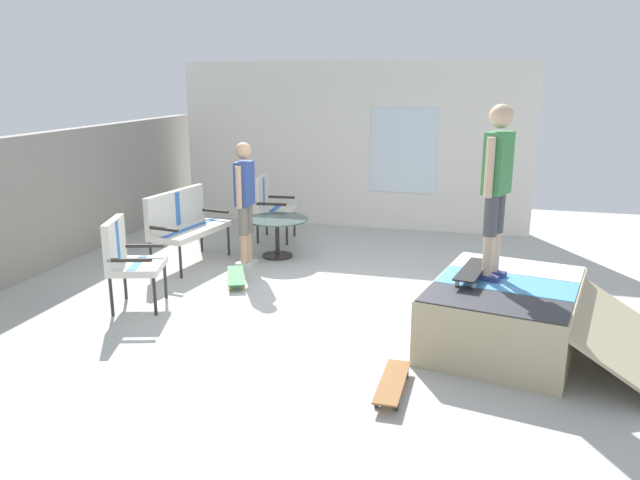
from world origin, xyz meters
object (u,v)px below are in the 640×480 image
Objects in this scene: patio_chair_by_wall at (127,255)px; person_skater at (497,180)px; patio_bench at (183,220)px; patio_table at (277,230)px; patio_chair_near_house at (269,202)px; skateboard_by_bench at (236,276)px; person_watching at (245,195)px; skateboard_on_ramp at (472,270)px; skateboard_spare at (392,383)px; skate_ramp at (508,314)px.

person_skater is at bearing -87.94° from patio_chair_by_wall.
patio_table is (0.63, -1.15, -0.21)m from patio_bench.
skateboard_by_bench is at bearing -172.08° from patio_chair_near_house.
skateboard_by_bench is (-0.62, -1.01, -0.53)m from patio_bench.
patio_chair_near_house is 0.61× the size of person_skater.
skateboard_by_bench is at bearing 173.62° from patio_table.
person_watching is 3.57m from skateboard_on_ramp.
patio_bench reaches higher than skateboard_spare.
skateboard_spare is at bearing 150.99° from person_skater.
patio_chair_by_wall is at bearing 90.90° from skateboard_on_ramp.
skateboard_by_bench is (-0.76, -0.15, -0.91)m from person_watching.
patio_table is 1.12× the size of skateboard_spare.
skateboard_on_ramp is at bearing -129.58° from patio_table.
person_watching is (-1.40, -0.15, 0.38)m from patio_chair_near_house.
skate_ramp is 3.01× the size of skateboard_by_bench.
patio_table is at bearing 31.80° from skateboard_spare.
patio_chair_by_wall is 0.60× the size of person_watching.
person_watching is at bearing 149.63° from patio_table.
patio_chair_by_wall is 2.02m from person_watching.
skateboard_by_bench is at bearing 70.21° from skateboard_on_ramp.
person_skater reaches higher than patio_bench.
person_skater reaches higher than skateboard_spare.
patio_bench and patio_chair_by_wall have the same top height.
patio_chair_near_house is 1.00× the size of patio_chair_by_wall.
skate_ramp is 1.31m from person_skater.
person_skater is 3.57m from skateboard_by_bench.
skateboard_spare is at bearing -134.56° from skateboard_by_bench.
patio_chair_near_house is 1.13× the size of patio_table.
skateboard_on_ramp is (0.03, 0.36, 0.40)m from skate_ramp.
person_skater is at bearing -111.16° from patio_bench.
patio_chair_by_wall is 1.48m from skateboard_by_bench.
patio_chair_by_wall reaches higher than skate_ramp.
person_skater reaches higher than skateboard_on_ramp.
skateboard_on_ramp reaches higher than skate_ramp.
skateboard_on_ramp is at bearing -89.10° from patio_chair_by_wall.
skateboard_spare is (-3.55, -2.20, -0.32)m from patio_table.
patio_table is (-0.91, -0.44, -0.21)m from patio_chair_near_house.
patio_bench is 1.29× the size of patio_chair_by_wall.
skateboard_spare is (-4.46, -2.64, -0.53)m from patio_chair_near_house.
patio_table is at bearing -6.38° from skateboard_by_bench.
patio_table is (2.35, -0.97, -0.21)m from patio_chair_by_wall.
patio_bench is 1.60× the size of skateboard_on_ramp.
person_skater is 2.05× the size of skateboard_by_bench.
person_watching is (1.86, -0.68, 0.38)m from patio_chair_by_wall.
person_watching is at bearing 59.49° from skateboard_on_ramp.
patio_chair_near_house is at bearing 47.30° from person_skater.
patio_table is at bearing -154.20° from patio_chair_near_house.
person_skater is (-1.58, -4.09, 0.99)m from patio_bench.
skateboard_on_ramp is at bearing -24.57° from skateboard_spare.
skate_ramp is 0.54m from skateboard_on_ramp.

